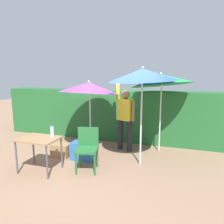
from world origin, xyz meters
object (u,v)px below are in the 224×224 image
person_vendor (125,116)px  chair_plastic (87,146)px  umbrella_yellow (161,80)px  cooler_box (83,151)px  umbrella_rainbow (89,88)px  folding_table (39,142)px  crate_cardboard (61,150)px  bottle_water (52,132)px  umbrella_orange (142,75)px

person_vendor → chair_plastic: 1.51m
umbrella_yellow → cooler_box: size_ratio=4.07×
umbrella_rainbow → person_vendor: bearing=18.0°
umbrella_rainbow → folding_table: umbrella_rainbow is taller
folding_table → umbrella_rainbow: bearing=71.0°
umbrella_rainbow → crate_cardboard: 1.71m
crate_cardboard → folding_table: folding_table is taller
bottle_water → person_vendor: bearing=53.8°
umbrella_rainbow → umbrella_yellow: (1.75, 0.50, 0.21)m
umbrella_rainbow → crate_cardboard: size_ratio=4.33×
folding_table → bottle_water: size_ratio=3.33×
umbrella_rainbow → folding_table: 1.85m
umbrella_rainbow → folding_table: size_ratio=2.36×
cooler_box → folding_table: folding_table is taller
chair_plastic → bottle_water: 0.79m
umbrella_orange → person_vendor: umbrella_orange is taller
cooler_box → umbrella_rainbow: bearing=98.1°
chair_plastic → folding_table: 1.00m
umbrella_rainbow → person_vendor: (0.88, 0.29, -0.72)m
cooler_box → bottle_water: bottle_water is taller
person_vendor → bottle_water: (-1.16, -1.58, -0.11)m
umbrella_orange → umbrella_yellow: size_ratio=1.01×
crate_cardboard → umbrella_orange: bearing=4.4°
person_vendor → bottle_water: 1.96m
folding_table → chair_plastic: bearing=21.9°
umbrella_yellow → person_vendor: size_ratio=1.14×
person_vendor → folding_table: person_vendor is taller
umbrella_rainbow → crate_cardboard: umbrella_rainbow is taller
person_vendor → bottle_water: bearing=-126.2°
umbrella_yellow → cooler_box: 2.60m
umbrella_rainbow → umbrella_orange: 1.56m
umbrella_orange → person_vendor: 1.43m
umbrella_rainbow → umbrella_yellow: 1.83m
folding_table → crate_cardboard: bearing=89.7°
crate_cardboard → bottle_water: 0.95m
cooler_box → bottle_water: size_ratio=2.19×
umbrella_orange → cooler_box: (-1.35, -0.13, -1.77)m
crate_cardboard → folding_table: 0.93m
umbrella_orange → chair_plastic: bearing=-150.6°
umbrella_orange → cooler_box: 2.23m
folding_table → bottle_water: bottle_water is taller
cooler_box → folding_table: size_ratio=0.66×
umbrella_orange → folding_table: umbrella_orange is taller
umbrella_orange → chair_plastic: 1.88m
umbrella_yellow → umbrella_rainbow: bearing=-164.1°
folding_table → cooler_box: bearing=54.2°
person_vendor → chair_plastic: (-0.46, -1.37, -0.42)m
crate_cardboard → bottle_water: size_ratio=1.82×
umbrella_orange → umbrella_yellow: umbrella_orange is taller
umbrella_orange → umbrella_yellow: (0.30, 1.01, -0.12)m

